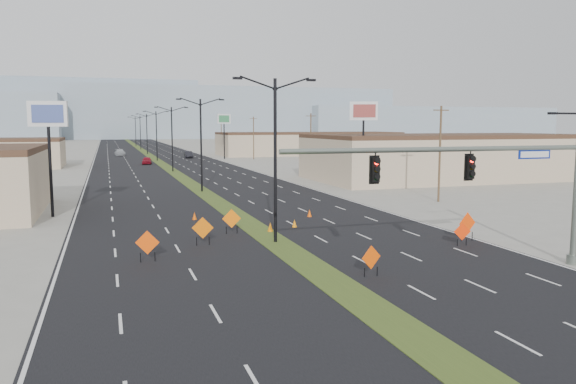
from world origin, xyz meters
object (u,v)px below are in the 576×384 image
object	(u,v)px
streetlight_0	(275,155)
construction_sign_4	(462,232)
cone_1	(294,223)
streetlight_6	(136,130)
signal_mast	(502,175)
construction_sign_2	(232,219)
construction_sign_5	(467,224)
pole_sign_east_far	(224,122)
streetlight_4	(147,132)
construction_sign_0	(147,244)
streetlight_5	(140,131)
cone_2	(310,213)
car_left	(147,161)
streetlight_3	(157,134)
streetlight_2	(172,137)
cone_0	(270,227)
construction_sign_1	(203,229)
car_mid	(188,155)
pole_sign_east_near	(364,117)
streetlight_1	(201,142)
pole_sign_west	(48,123)
construction_sign_3	(371,259)
cone_3	(194,216)
car_far	(120,153)

from	to	relation	value
streetlight_0	construction_sign_4	distance (m)	12.17
cone_1	streetlight_6	bearing A→B (deg)	90.97
signal_mast	construction_sign_2	size ratio (longest dim) A/B	9.78
streetlight_0	construction_sign_4	size ratio (longest dim) A/B	7.08
construction_sign_5	pole_sign_east_far	distance (m)	89.33
streetlight_4	construction_sign_0	size ratio (longest dim) A/B	5.91
streetlight_5	cone_2	size ratio (longest dim) A/B	16.73
cone_1	car_left	bearing A→B (deg)	94.50
cone_1	streetlight_3	bearing A→B (deg)	91.99
construction_sign_0	construction_sign_2	world-z (taller)	construction_sign_0
streetlight_2	cone_0	world-z (taller)	streetlight_2
construction_sign_1	cone_0	xyz separation A→B (m)	(5.06, 2.90, -0.70)
construction_sign_4	pole_sign_east_far	world-z (taller)	pole_sign_east_far
streetlight_5	cone_0	xyz separation A→B (m)	(0.64, -136.63, -5.09)
car_mid	streetlight_0	bearing A→B (deg)	-92.20
signal_mast	construction_sign_1	bearing A→B (deg)	141.09
pole_sign_east_near	construction_sign_2	bearing A→B (deg)	-107.77
streetlight_1	cone_1	world-z (taller)	streetlight_1
streetlight_6	construction_sign_1	distance (m)	167.64
construction_sign_2	pole_sign_west	bearing A→B (deg)	141.85
construction_sign_2	pole_sign_west	distance (m)	17.69
construction_sign_3	cone_2	bearing A→B (deg)	64.35
car_mid	pole_sign_west	world-z (taller)	pole_sign_west
car_mid	cone_1	bearing A→B (deg)	-90.63
streetlight_2	cone_3	world-z (taller)	streetlight_2
streetlight_3	pole_sign_west	bearing A→B (deg)	-101.44
streetlight_2	cone_0	size ratio (longest dim) A/B	15.17
signal_mast	streetlight_0	size ratio (longest dim) A/B	1.63
construction_sign_2	pole_sign_west	xyz separation A→B (m)	(-12.00, 11.32, 6.40)
streetlight_1	pole_sign_east_near	distance (m)	19.14
streetlight_6	pole_sign_east_far	distance (m)	83.55
streetlight_2	pole_sign_east_far	bearing A→B (deg)	64.40
cone_0	cone_1	world-z (taller)	cone_0
cone_2	pole_sign_east_near	bearing A→B (deg)	54.23
car_left	car_far	world-z (taller)	car_far
streetlight_2	streetlight_6	xyz separation A→B (m)	(0.00, 112.00, 0.00)
streetlight_4	car_mid	distance (m)	22.04
streetlight_0	construction_sign_3	world-z (taller)	streetlight_0
construction_sign_3	construction_sign_0	bearing A→B (deg)	132.77
construction_sign_1	cone_1	world-z (taller)	construction_sign_1
construction_sign_2	cone_2	distance (m)	8.90
construction_sign_1	signal_mast	bearing A→B (deg)	-24.01
streetlight_0	construction_sign_2	bearing A→B (deg)	119.70
construction_sign_5	construction_sign_2	bearing A→B (deg)	141.46
construction_sign_4	pole_sign_east_far	xyz separation A→B (m)	(3.88, 90.15, 7.00)
streetlight_1	construction_sign_2	bearing A→B (deg)	-94.67
construction_sign_0	cone_3	size ratio (longest dim) A/B	2.83
streetlight_4	construction_sign_3	bearing A→B (deg)	-89.02
streetlight_2	construction_sign_4	distance (m)	61.50
streetlight_2	cone_2	bearing A→B (deg)	-83.58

